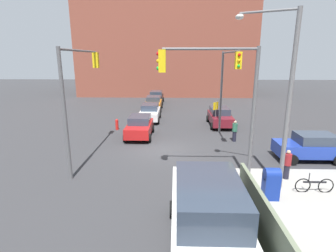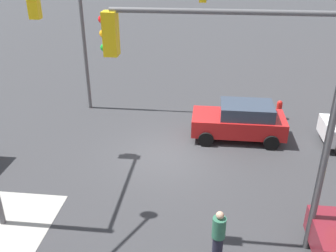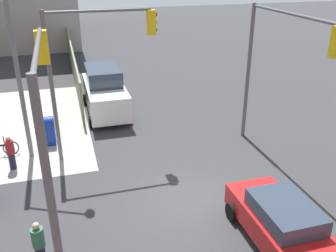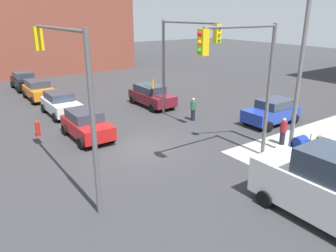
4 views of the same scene
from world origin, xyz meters
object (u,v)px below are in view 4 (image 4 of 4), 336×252
Objects in this scene: traffic_signal_se_corner at (66,77)px; coupe_blue at (272,111)px; fire_hydrant at (38,128)px; sedan_orange at (39,90)px; bicycle_leaning_on_fence at (313,144)px; pedestrian_crossing at (283,131)px; pedestrian_waiting at (193,109)px; mailbox_blue at (299,149)px; street_lamp_corner at (294,63)px; traffic_signal_nw_corner at (182,51)px; coupe_red at (86,124)px; bicycle_at_crosswalk at (163,99)px; traffic_signal_ne_corner at (246,69)px; hatchback_black at (24,80)px; hatchback_maroon at (151,95)px; coupe_white at (61,103)px; van_white_delivery at (334,190)px.

coupe_blue is (-0.68, 13.46, -3.82)m from traffic_signal_se_corner.
fire_hydrant is 0.24× the size of sedan_orange.
pedestrian_crossing is at bearing -153.54° from bicycle_leaning_on_fence.
pedestrian_waiting is 7.87m from bicycle_leaning_on_fence.
street_lamp_corner is at bearing 158.06° from mailbox_blue.
coupe_red is (-0.61, -6.45, -3.80)m from traffic_signal_nw_corner.
mailbox_blue is at bearing 37.14° from coupe_red.
bicycle_at_crosswalk is (-9.00, 10.50, -4.31)m from traffic_signal_se_corner.
pedestrian_crossing is at bearing 24.58° from sedan_orange.
traffic_signal_ne_corner reaches higher than hatchback_black.
pedestrian_crossing is (7.18, 8.45, -0.05)m from coupe_red.
coupe_red is at bearing 44.72° from pedestrian_crossing.
bicycle_at_crosswalk is at bearing 93.65° from hatchback_maroon.
mailbox_blue is 1.52× the size of fire_hydrant.
hatchback_maroon is (-11.23, 2.11, -3.74)m from traffic_signal_ne_corner.
coupe_red is at bearing -0.49° from hatchback_black.
mailbox_blue is 0.36× the size of sedan_orange.
hatchback_maroon reaches higher than fire_hydrant.
traffic_signal_nw_corner is 1.64× the size of coupe_white.
hatchback_maroon is 12.56m from bicycle_leaning_on_fence.
street_lamp_corner is 2.03× the size of coupe_red.
pedestrian_waiting is at bearing 3.96° from hatchback_maroon.
hatchback_maroon is at bearing 29.01° from hatchback_black.
coupe_blue is 9.21m from hatchback_maroon.
street_lamp_corner is 12.40m from hatchback_maroon.
traffic_signal_se_corner reaches higher than pedestrian_crossing.
traffic_signal_ne_corner is at bearing 32.22° from coupe_red.
traffic_signal_nw_corner is at bearing 116.90° from traffic_signal_se_corner.
pedestrian_crossing is (18.10, 8.28, -0.05)m from sedan_orange.
coupe_red is at bearing 48.05° from fire_hydrant.
traffic_signal_nw_corner is 1.20× the size of van_white_delivery.
traffic_signal_ne_corner is 4.14× the size of pedestrian_waiting.
coupe_red is 2.56× the size of pedestrian_crossing.
fire_hydrant is at bearing -132.93° from bicycle_leaning_on_fence.
van_white_delivery is at bearing 134.18° from pedestrian_crossing.
traffic_signal_ne_corner is at bearing 89.65° from pedestrian_crossing.
van_white_delivery reaches higher than coupe_red.
van_white_delivery is (28.43, 3.62, 0.44)m from hatchback_black.
sedan_orange is 1.01× the size of coupe_red.
hatchback_black reaches higher than bicycle_at_crosswalk.
bicycle_at_crosswalk is at bearing 33.10° from hatchback_black.
van_white_delivery is (3.43, -3.20, 0.52)m from mailbox_blue.
traffic_signal_nw_corner reaches higher than bicycle_at_crosswalk.
traffic_signal_se_corner is 11.83m from pedestrian_crossing.
bicycle_at_crosswalk is (-11.30, 3.24, -4.23)m from traffic_signal_ne_corner.
coupe_blue reaches higher than pedestrian_crossing.
coupe_white reaches higher than pedestrian_crossing.
traffic_signal_ne_corner is 12.02m from hatchback_maroon.
mailbox_blue is at bearing 3.34° from traffic_signal_nw_corner.
coupe_white is 2.57× the size of pedestrian_crossing.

